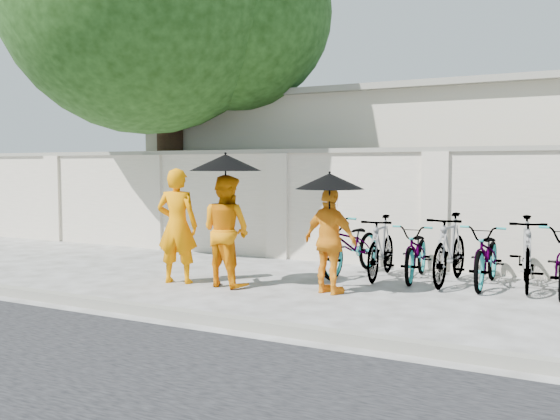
% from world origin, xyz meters
% --- Properties ---
extents(ground, '(80.00, 80.00, 0.00)m').
position_xyz_m(ground, '(0.00, 0.00, 0.00)').
color(ground, silver).
extents(kerb, '(40.00, 0.16, 0.12)m').
position_xyz_m(kerb, '(0.00, -1.70, 0.06)').
color(kerb, gray).
rests_on(kerb, ground).
extents(compound_wall, '(20.00, 0.30, 2.00)m').
position_xyz_m(compound_wall, '(1.00, 3.20, 1.00)').
color(compound_wall, beige).
rests_on(compound_wall, ground).
extents(building_behind, '(14.00, 6.00, 3.20)m').
position_xyz_m(building_behind, '(2.00, 7.00, 1.60)').
color(building_behind, '#C0B89B').
rests_on(building_behind, ground).
extents(shade_tree, '(6.70, 6.20, 8.20)m').
position_xyz_m(shade_tree, '(-3.66, 2.97, 5.10)').
color(shade_tree, '#402818').
rests_on(shade_tree, ground).
extents(monk_left, '(0.72, 0.57, 1.73)m').
position_xyz_m(monk_left, '(-1.14, 0.13, 0.86)').
color(monk_left, '#FF9000').
rests_on(monk_left, ground).
extents(monk_center, '(0.89, 0.75, 1.63)m').
position_xyz_m(monk_center, '(-0.35, 0.26, 0.82)').
color(monk_center, orange).
rests_on(monk_center, ground).
extents(parasol_center, '(1.04, 1.04, 1.01)m').
position_xyz_m(parasol_center, '(-0.30, 0.18, 1.81)').
color(parasol_center, black).
rests_on(parasol_center, ground).
extents(monk_right, '(0.93, 0.58, 1.47)m').
position_xyz_m(monk_right, '(1.22, 0.47, 0.74)').
color(monk_right, orange).
rests_on(monk_right, ground).
extents(parasol_right, '(0.94, 0.94, 0.83)m').
position_xyz_m(parasol_right, '(1.24, 0.39, 1.55)').
color(parasol_right, black).
rests_on(parasol_right, ground).
extents(bike_0, '(0.84, 1.93, 0.99)m').
position_xyz_m(bike_0, '(0.92, 2.03, 0.49)').
color(bike_0, gray).
rests_on(bike_0, ground).
extents(bike_1, '(0.62, 1.68, 0.99)m').
position_xyz_m(bike_1, '(1.45, 1.93, 0.49)').
color(bike_1, gray).
rests_on(bike_1, ground).
extents(bike_2, '(0.78, 1.74, 0.88)m').
position_xyz_m(bike_2, '(1.98, 2.07, 0.44)').
color(bike_2, gray).
rests_on(bike_2, ground).
extents(bike_3, '(0.54, 1.77, 1.06)m').
position_xyz_m(bike_3, '(2.50, 1.96, 0.53)').
color(bike_3, gray).
rests_on(bike_3, ground).
extents(bike_4, '(0.65, 1.78, 0.93)m').
position_xyz_m(bike_4, '(3.03, 2.03, 0.46)').
color(bike_4, gray).
rests_on(bike_4, ground).
extents(bike_5, '(0.72, 1.79, 1.04)m').
position_xyz_m(bike_5, '(3.56, 2.11, 0.52)').
color(bike_5, gray).
rests_on(bike_5, ground).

